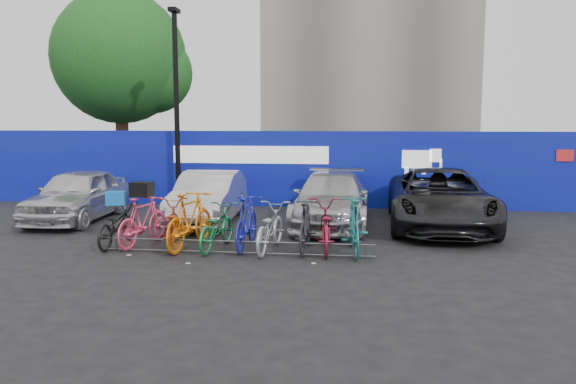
% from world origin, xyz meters
% --- Properties ---
extents(ground, '(100.00, 100.00, 0.00)m').
position_xyz_m(ground, '(0.00, 0.00, 0.00)').
color(ground, black).
rests_on(ground, ground).
extents(hoarding, '(22.00, 0.18, 2.40)m').
position_xyz_m(hoarding, '(0.01, 6.00, 1.20)').
color(hoarding, '#0B109A').
rests_on(hoarding, ground).
extents(tree, '(5.40, 5.20, 7.80)m').
position_xyz_m(tree, '(-6.77, 10.06, 5.07)').
color(tree, '#382314').
rests_on(tree, ground).
extents(lamppost, '(0.25, 0.50, 6.11)m').
position_xyz_m(lamppost, '(-3.20, 5.40, 3.27)').
color(lamppost, black).
rests_on(lamppost, ground).
extents(bike_rack, '(5.60, 0.03, 0.30)m').
position_xyz_m(bike_rack, '(-0.00, -0.60, 0.16)').
color(bike_rack, '#595B60').
rests_on(bike_rack, ground).
extents(car_0, '(1.85, 4.24, 1.42)m').
position_xyz_m(car_0, '(-5.19, 2.77, 0.71)').
color(car_0, silver).
rests_on(car_0, ground).
extents(car_1, '(1.62, 4.21, 1.37)m').
position_xyz_m(car_1, '(-1.55, 2.89, 0.68)').
color(car_1, '#B9B8BD').
rests_on(car_1, ground).
extents(car_2, '(1.99, 4.71, 1.36)m').
position_xyz_m(car_2, '(1.74, 3.03, 0.68)').
color(car_2, '#B5B4B9').
rests_on(car_2, ground).
extents(car_3, '(2.69, 5.50, 1.50)m').
position_xyz_m(car_3, '(4.50, 2.96, 0.75)').
color(car_3, black).
rests_on(car_3, ground).
extents(bike_0, '(0.68, 1.77, 0.92)m').
position_xyz_m(bike_0, '(-2.79, -0.11, 0.46)').
color(bike_0, black).
rests_on(bike_0, ground).
extents(bike_1, '(0.91, 1.89, 1.10)m').
position_xyz_m(bike_1, '(-2.23, -0.02, 0.55)').
color(bike_1, '#F04170').
rests_on(bike_1, ground).
extents(bike_2, '(1.14, 2.04, 1.01)m').
position_xyz_m(bike_2, '(-1.57, -0.07, 0.51)').
color(bike_2, '#B23B13').
rests_on(bike_2, ground).
extents(bike_3, '(0.93, 2.11, 1.23)m').
position_xyz_m(bike_3, '(-1.13, -0.16, 0.61)').
color(bike_3, orange).
rests_on(bike_3, ground).
extents(bike_4, '(0.86, 1.88, 0.95)m').
position_xyz_m(bike_4, '(-0.55, -0.16, 0.48)').
color(bike_4, '#1A793D').
rests_on(bike_4, ground).
extents(bike_5, '(0.59, 1.92, 1.14)m').
position_xyz_m(bike_5, '(0.07, -0.02, 0.57)').
color(bike_5, '#1A1FA0').
rests_on(bike_5, ground).
extents(bike_6, '(0.86, 1.95, 0.99)m').
position_xyz_m(bike_6, '(0.59, -0.17, 0.50)').
color(bike_6, '#A5A7AD').
rests_on(bike_6, ground).
extents(bike_7, '(0.54, 1.80, 1.08)m').
position_xyz_m(bike_7, '(1.35, -0.11, 0.54)').
color(bike_7, '#252628').
rests_on(bike_7, ground).
extents(bike_8, '(0.86, 2.06, 1.05)m').
position_xyz_m(bike_8, '(1.75, -0.02, 0.53)').
color(bike_8, maroon).
rests_on(bike_8, ground).
extents(bike_9, '(0.73, 1.99, 1.17)m').
position_xyz_m(bike_9, '(2.36, -0.18, 0.59)').
color(bike_9, '#1F7171').
rests_on(bike_9, ground).
extents(cargo_crate, '(0.46, 0.40, 0.28)m').
position_xyz_m(cargo_crate, '(-2.79, -0.11, 1.06)').
color(cargo_crate, blue).
rests_on(cargo_crate, bike_0).
extents(cargo_topcase, '(0.46, 0.42, 0.31)m').
position_xyz_m(cargo_topcase, '(-2.23, -0.02, 1.25)').
color(cargo_topcase, black).
rests_on(cargo_topcase, bike_1).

